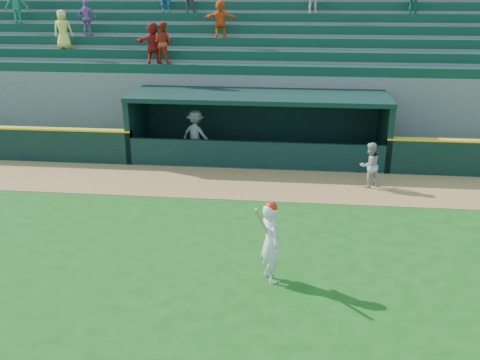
{
  "coord_description": "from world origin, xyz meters",
  "views": [
    {
      "loc": [
        1.46,
        -11.57,
        6.03
      ],
      "look_at": [
        0.0,
        1.6,
        1.3
      ],
      "focal_mm": 40.0,
      "sensor_mm": 36.0,
      "label": 1
    }
  ],
  "objects": [
    {
      "name": "ground",
      "position": [
        0.0,
        0.0,
        0.0
      ],
      "size": [
        120.0,
        120.0,
        0.0
      ],
      "primitive_type": "plane",
      "color": "#154C13",
      "rests_on": "ground"
    },
    {
      "name": "warning_track",
      "position": [
        0.0,
        4.9,
        0.01
      ],
      "size": [
        40.0,
        3.0,
        0.01
      ],
      "primitive_type": "cube",
      "color": "olive",
      "rests_on": "ground"
    },
    {
      "name": "dugout_player_front",
      "position": [
        3.79,
        5.03,
        0.74
      ],
      "size": [
        0.91,
        0.86,
        1.48
      ],
      "primitive_type": "imported",
      "rotation": [
        0.0,
        0.0,
        3.72
      ],
      "color": "#A2A29D",
      "rests_on": "ground"
    },
    {
      "name": "dugout_player_inside",
      "position": [
        -2.31,
        7.53,
        0.91
      ],
      "size": [
        1.35,
        1.06,
        1.83
      ],
      "primitive_type": "imported",
      "rotation": [
        0.0,
        0.0,
        2.77
      ],
      "color": "#999894",
      "rests_on": "ground"
    },
    {
      "name": "dugout",
      "position": [
        0.0,
        8.0,
        1.36
      ],
      "size": [
        9.4,
        2.8,
        2.46
      ],
      "color": "slate",
      "rests_on": "ground"
    },
    {
      "name": "stands",
      "position": [
        -0.02,
        12.56,
        2.4
      ],
      "size": [
        34.5,
        6.3,
        7.61
      ],
      "color": "slate",
      "rests_on": "ground"
    },
    {
      "name": "batter_at_plate",
      "position": [
        0.97,
        -1.19,
        0.93
      ],
      "size": [
        0.69,
        0.84,
        1.86
      ],
      "color": "silver",
      "rests_on": "ground"
    }
  ]
}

